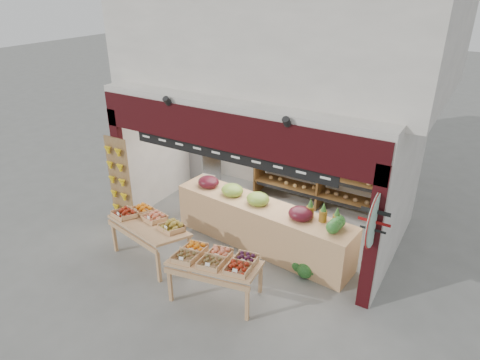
% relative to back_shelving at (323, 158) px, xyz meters
% --- Properties ---
extents(ground, '(60.00, 60.00, 0.00)m').
position_rel_back_shelving_xyz_m(ground, '(-0.82, -1.83, -1.29)').
color(ground, slate).
rests_on(ground, ground).
extents(shop_structure, '(6.36, 5.12, 5.40)m').
position_rel_back_shelving_xyz_m(shop_structure, '(-0.82, -0.22, 2.63)').
color(shop_structure, silver).
rests_on(shop_structure, ground).
extents(banana_board, '(0.60, 0.15, 1.80)m').
position_rel_back_shelving_xyz_m(banana_board, '(-3.55, -3.01, -0.17)').
color(banana_board, olive).
rests_on(banana_board, ground).
extents(gift_sign, '(0.04, 0.93, 0.92)m').
position_rel_back_shelving_xyz_m(gift_sign, '(1.93, -2.98, 0.46)').
color(gift_sign, '#BEEFCE').
rests_on(gift_sign, ground).
extents(back_shelving, '(3.40, 0.56, 2.07)m').
position_rel_back_shelving_xyz_m(back_shelving, '(0.00, 0.00, 0.00)').
color(back_shelving, brown).
rests_on(back_shelving, ground).
extents(refrigerator, '(0.84, 0.84, 1.70)m').
position_rel_back_shelving_xyz_m(refrigerator, '(-3.22, -0.29, -0.44)').
color(refrigerator, '#AFB1B6').
rests_on(refrigerator, ground).
extents(cardboard_stack, '(0.96, 0.70, 0.61)m').
position_rel_back_shelving_xyz_m(cardboard_stack, '(-2.39, -1.01, -1.06)').
color(cardboard_stack, beige).
rests_on(cardboard_stack, ground).
extents(mid_counter, '(3.96, 1.15, 1.20)m').
position_rel_back_shelving_xyz_m(mid_counter, '(-0.42, -2.21, -0.76)').
color(mid_counter, tan).
rests_on(mid_counter, ground).
extents(display_table_left, '(1.70, 1.16, 1.00)m').
position_rel_back_shelving_xyz_m(display_table_left, '(-2.19, -3.60, -0.53)').
color(display_table_left, tan).
rests_on(display_table_left, ground).
extents(display_table_right, '(1.65, 1.12, 0.98)m').
position_rel_back_shelving_xyz_m(display_table_right, '(-0.35, -3.99, -0.53)').
color(display_table_right, tan).
rests_on(display_table_right, ground).
extents(watermelon_pile, '(0.75, 0.75, 0.59)m').
position_rel_back_shelving_xyz_m(watermelon_pile, '(0.74, -2.46, -1.09)').
color(watermelon_pile, '#194C19').
rests_on(watermelon_pile, ground).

